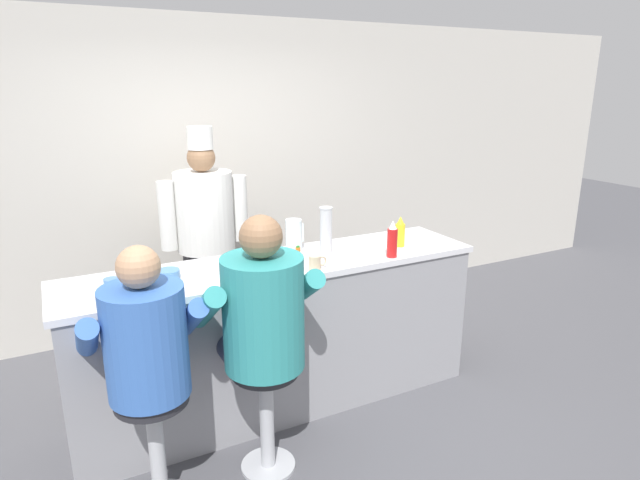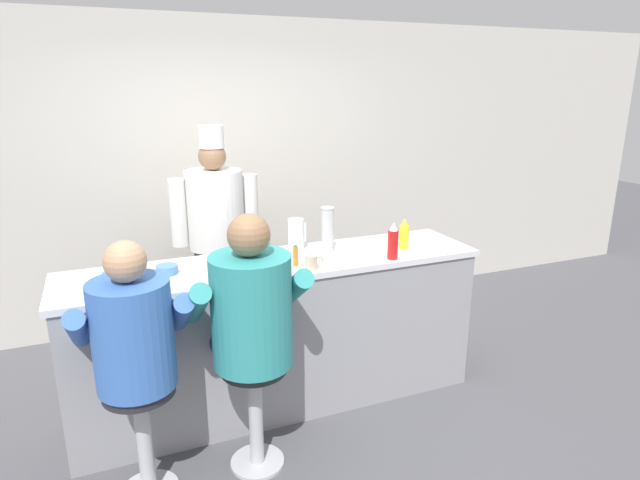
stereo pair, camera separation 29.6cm
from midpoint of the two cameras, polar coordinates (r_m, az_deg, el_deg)
name	(u,v)px [view 1 (the left image)]	position (r m, az deg, el deg)	size (l,w,h in m)	color
ground_plane	(301,426)	(3.68, -4.51, -19.23)	(20.00, 20.00, 0.00)	#4C4C51
wall_back	(206,176)	(4.90, -13.73, 6.60)	(10.00, 0.06, 2.70)	beige
diner_counter	(280,335)	(3.67, -6.63, -10.04)	(2.73, 0.63, 1.03)	gray
ketchup_bottle_red	(392,240)	(3.54, 5.36, -0.04)	(0.07, 0.07, 0.25)	red
mustard_bottle_yellow	(400,233)	(3.78, 6.34, 0.77)	(0.07, 0.07, 0.22)	yellow
hot_sauce_bottle_orange	(298,257)	(3.36, -4.89, -1.81)	(0.03, 0.03, 0.14)	orange
water_pitcher_clear	(294,235)	(3.68, -5.12, 0.50)	(0.13, 0.11, 0.22)	silver
breakfast_plate	(262,267)	(3.36, -8.76, -2.90)	(0.25, 0.25, 0.05)	white
cereal_bowl	(169,274)	(3.33, -18.33, -3.51)	(0.13, 0.13, 0.05)	#4C7FB7
coffee_mug_tan	(315,263)	(3.30, -3.06, -2.46)	(0.12, 0.08, 0.09)	beige
coffee_mug_blue	(113,285)	(3.23, -23.74, -4.44)	(0.12, 0.08, 0.08)	#4C7AB2
cup_stack_steel	(326,230)	(3.62, -1.70, 1.09)	(0.09, 0.09, 0.31)	#B7BABF
diner_seated_blue	(146,349)	(2.85, -21.02, -10.90)	(0.60, 0.60, 1.43)	#B2B5BA
diner_seated_teal	(261,318)	(2.94, -9.21, -8.32)	(0.66, 0.65, 1.50)	#B2B5BA
cook_in_whites_near	(206,231)	(4.42, -13.99, 0.96)	(0.71, 0.46, 1.83)	#232328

